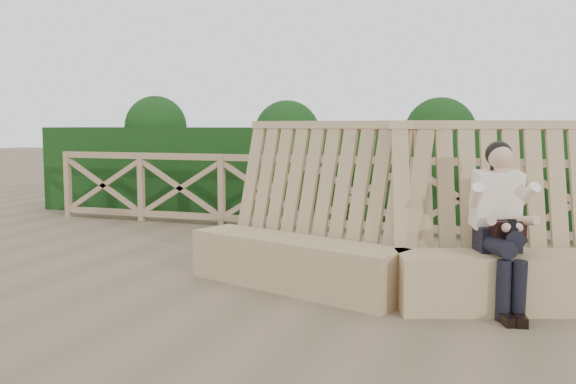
% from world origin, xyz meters
% --- Properties ---
extents(ground, '(60.00, 60.00, 0.00)m').
position_xyz_m(ground, '(0.00, 0.00, 0.00)').
color(ground, brown).
rests_on(ground, ground).
extents(bench, '(4.36, 1.45, 1.61)m').
position_xyz_m(bench, '(1.21, 0.33, 0.41)').
color(bench, '#9D855A').
rests_on(bench, ground).
extents(woman, '(0.53, 0.87, 1.41)m').
position_xyz_m(woman, '(2.01, 0.18, 0.76)').
color(woman, black).
rests_on(woman, ground).
extents(guardrail, '(10.10, 0.09, 1.10)m').
position_xyz_m(guardrail, '(0.00, 3.50, 0.55)').
color(guardrail, '#8A6D50').
rests_on(guardrail, ground).
extents(hedge, '(12.00, 1.20, 1.50)m').
position_xyz_m(hedge, '(0.00, 4.70, 0.75)').
color(hedge, black).
rests_on(hedge, ground).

